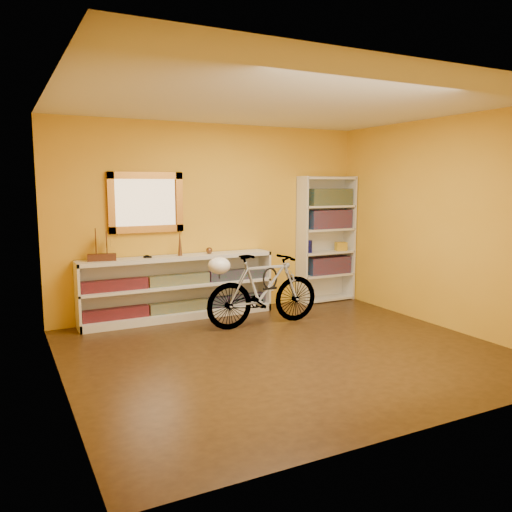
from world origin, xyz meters
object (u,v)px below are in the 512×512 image
bicycle (264,290)px  bookcase (326,239)px  console_unit (179,287)px  helmet (219,266)px

bicycle → bookcase: bearing=-60.7°
console_unit → bicycle: bicycle is taller
console_unit → bookcase: bearing=0.6°
console_unit → bicycle: size_ratio=1.66×
bicycle → console_unit: bearing=48.0°
console_unit → bookcase: bookcase is taller
console_unit → helmet: (0.25, -0.78, 0.39)m
bicycle → helmet: (-0.60, 0.01, 0.35)m
bicycle → helmet: bearing=90.0°
console_unit → bookcase: size_ratio=1.37×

